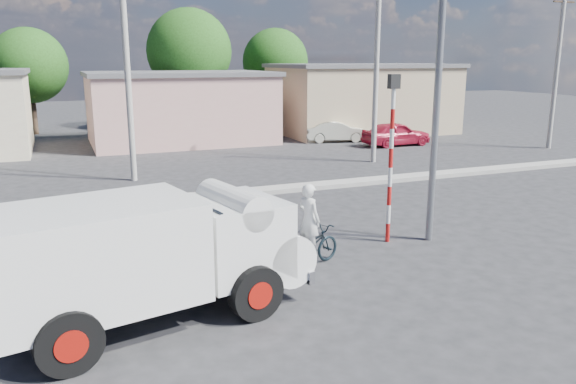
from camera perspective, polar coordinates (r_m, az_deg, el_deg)
name	(u,v)px	position (r m, az deg, el deg)	size (l,w,h in m)	color
ground_plane	(299,279)	(12.52, 1.16, -8.79)	(120.00, 120.00, 0.00)	#28282A
median	(208,196)	(19.76, -8.11, -0.38)	(40.00, 0.80, 0.16)	#99968E
truck	(158,253)	(10.49, -13.09, -6.03)	(5.98, 3.18, 2.35)	black
bicycle	(309,247)	(13.05, 2.12, -5.60)	(0.64, 1.85, 0.97)	black
cyclist	(309,232)	(12.94, 2.14, -4.09)	(0.62, 0.40, 1.69)	silver
car_cream	(336,131)	(33.15, 4.86, 6.15)	(1.28, 3.67, 1.21)	beige
car_red	(396,134)	(32.12, 10.92, 5.84)	(1.58, 3.92, 1.34)	#B01832
traffic_pole	(391,145)	(14.60, 10.46, 4.75)	(0.28, 0.18, 4.36)	red
streetlight	(435,49)	(14.74, 14.67, 13.87)	(2.34, 0.22, 9.00)	slate
building_row	(164,106)	(33.24, -12.45, 8.56)	(37.80, 7.30, 4.44)	beige
tree_row	(91,58)	(39.32, -19.35, 12.76)	(34.13, 7.32, 8.10)	#38281E
utility_poles	(257,75)	(23.98, -3.17, 11.76)	(35.40, 0.24, 8.00)	#99968E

